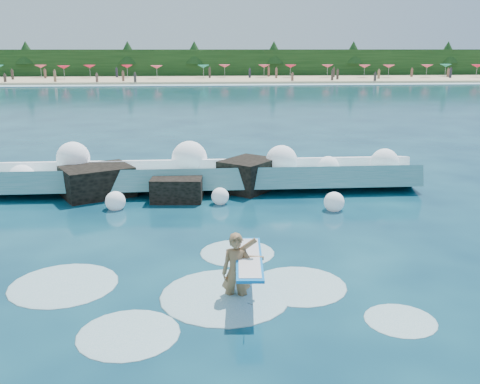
% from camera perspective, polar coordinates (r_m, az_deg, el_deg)
% --- Properties ---
extents(ground, '(200.00, 200.00, 0.00)m').
position_cam_1_polar(ground, '(14.41, -5.38, -6.82)').
color(ground, '#072539').
rests_on(ground, ground).
extents(beach, '(140.00, 20.00, 0.40)m').
position_cam_1_polar(beach, '(91.51, -4.72, 11.88)').
color(beach, tan).
rests_on(beach, ground).
extents(wet_band, '(140.00, 5.00, 0.08)m').
position_cam_1_polar(wet_band, '(80.54, -4.73, 11.33)').
color(wet_band, silver).
rests_on(wet_band, ground).
extents(treeline, '(140.00, 4.00, 5.00)m').
position_cam_1_polar(treeline, '(101.40, -4.74, 13.50)').
color(treeline, black).
rests_on(treeline, ground).
extents(breaking_wave, '(16.34, 2.62, 1.41)m').
position_cam_1_polar(breaking_wave, '(20.94, -3.57, 1.65)').
color(breaking_wave, teal).
rests_on(breaking_wave, ground).
extents(rock_cluster, '(8.46, 3.27, 1.41)m').
position_cam_1_polar(rock_cluster, '(20.30, -7.69, 0.98)').
color(rock_cluster, black).
rests_on(rock_cluster, ground).
extents(surfer_with_board, '(1.01, 2.96, 1.81)m').
position_cam_1_polar(surfer_with_board, '(11.84, -0.07, -8.28)').
color(surfer_with_board, olive).
rests_on(surfer_with_board, ground).
extents(wave_spray, '(14.98, 4.89, 1.95)m').
position_cam_1_polar(wave_spray, '(20.76, -3.94, 2.77)').
color(wave_spray, white).
rests_on(wave_spray, ground).
extents(surf_foam, '(9.27, 6.10, 0.15)m').
position_cam_1_polar(surf_foam, '(12.46, -4.38, -10.44)').
color(surf_foam, silver).
rests_on(surf_foam, ground).
extents(beach_umbrellas, '(110.87, 6.20, 0.50)m').
position_cam_1_polar(beach_umbrellas, '(92.89, -4.76, 13.20)').
color(beach_umbrellas, '#DB4057').
rests_on(beach_umbrellas, ground).
extents(beachgoers, '(84.84, 13.45, 1.92)m').
position_cam_1_polar(beachgoers, '(88.63, 1.45, 12.40)').
color(beachgoers, '#3F332D').
rests_on(beachgoers, ground).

